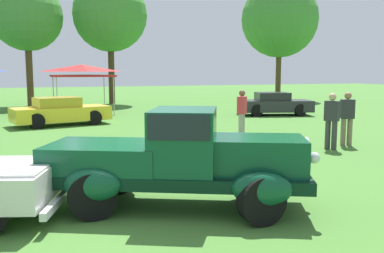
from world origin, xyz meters
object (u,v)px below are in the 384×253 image
spectator_by_row (242,112)px  spectator_far_side (332,119)px  show_car_yellow (61,111)px  show_car_charcoal (274,104)px  spectator_between_cars (347,117)px  feature_pickup_truck (179,158)px  canopy_tent_right_field (82,70)px

spectator_by_row → spectator_far_side: same height
show_car_yellow → spectator_by_row: (5.63, -6.15, 0.31)m
show_car_charcoal → spectator_by_row: 8.40m
spectator_between_cars → spectator_far_side: same height
show_car_charcoal → show_car_yellow: bearing=-178.6°
feature_pickup_truck → canopy_tent_right_field: bearing=88.2°
show_car_yellow → show_car_charcoal: size_ratio=1.04×
show_car_charcoal → spectator_by_row: size_ratio=2.45×
feature_pickup_truck → spectator_between_cars: bearing=28.9°
feature_pickup_truck → spectator_between_cars: (7.00, 3.87, 0.05)m
show_car_yellow → spectator_between_cars: bearing=-47.5°
show_car_charcoal → canopy_tent_right_field: bearing=156.0°
show_car_yellow → spectator_between_cars: spectator_between_cars is taller
canopy_tent_right_field → show_car_charcoal: bearing=-24.0°
show_car_yellow → spectator_far_side: spectator_far_side is taller
spectator_by_row → spectator_far_side: 3.27m
show_car_charcoal → canopy_tent_right_field: canopy_tent_right_field is taller
show_car_charcoal → spectator_between_cars: spectator_between_cars is taller
spectator_between_cars → canopy_tent_right_field: (-6.46, 13.21, 1.51)m
show_car_charcoal → canopy_tent_right_field: (-9.52, 4.23, 1.83)m
show_car_charcoal → spectator_far_side: size_ratio=2.45×
canopy_tent_right_field → spectator_between_cars: bearing=-63.9°
show_car_charcoal → spectator_by_row: bearing=-130.2°
feature_pickup_truck → spectator_between_cars: feature_pickup_truck is taller
feature_pickup_truck → show_car_charcoal: (10.06, 12.85, -0.27)m
canopy_tent_right_field → spectator_far_side: bearing=-67.7°
show_car_yellow → show_car_charcoal: 11.04m
spectator_far_side → feature_pickup_truck: bearing=-150.1°
feature_pickup_truck → canopy_tent_right_field: 17.16m
feature_pickup_truck → show_car_yellow: (-0.98, 12.58, -0.27)m
show_car_yellow → show_car_charcoal: (11.04, 0.26, -0.00)m
spectator_far_side → canopy_tent_right_field: (-5.56, 13.57, 1.51)m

